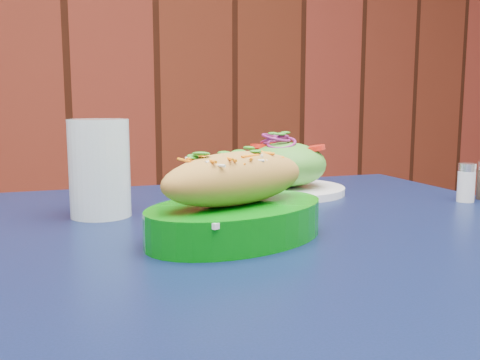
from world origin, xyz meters
name	(u,v)px	position (x,y,z in m)	size (l,w,h in m)	color
cafe_table	(285,294)	(-0.43, 1.16, 0.66)	(0.91, 0.91, 0.75)	black
banh_mi_basket	(237,202)	(-0.51, 1.14, 0.79)	(0.27, 0.21, 0.11)	#02720A
salad_plate	(286,170)	(-0.29, 1.38, 0.79)	(0.20, 0.20, 0.10)	white
water_glass	(100,168)	(-0.62, 1.33, 0.82)	(0.08, 0.08, 0.13)	silver
salt_shaker	(466,183)	(-0.08, 1.18, 0.78)	(0.03, 0.03, 0.06)	white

